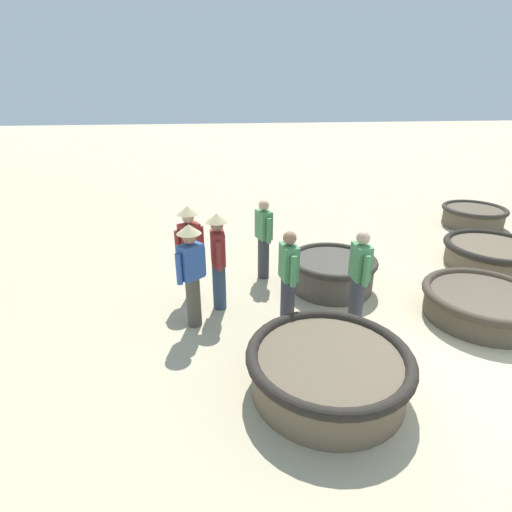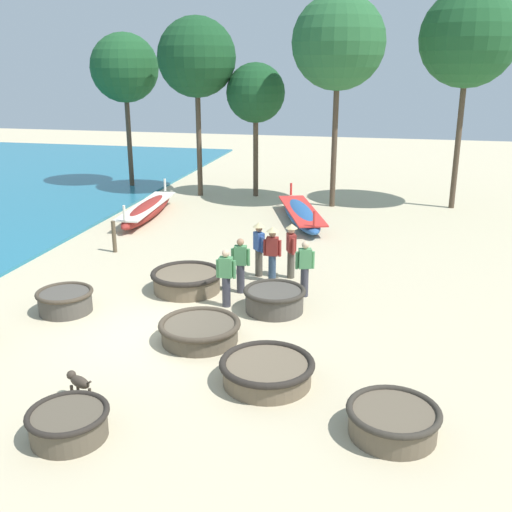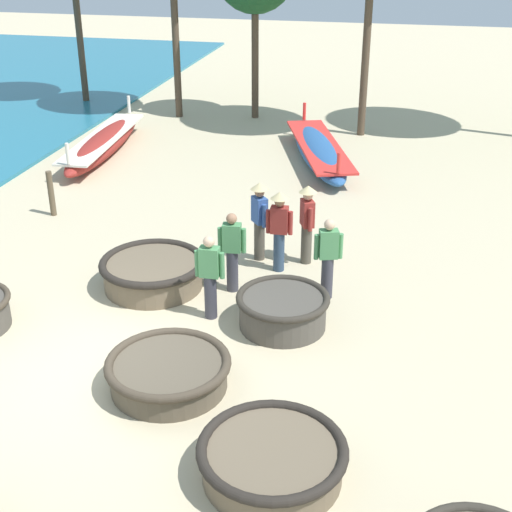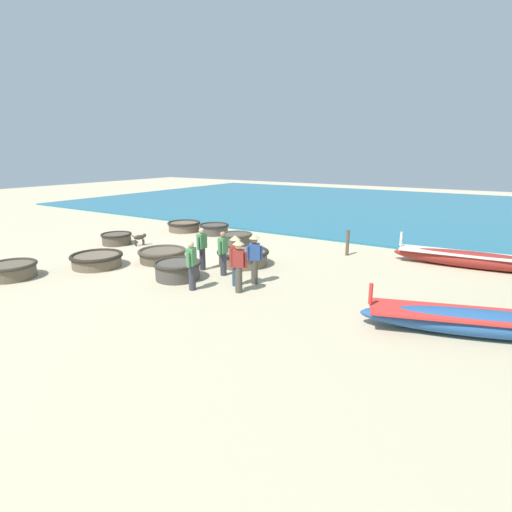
# 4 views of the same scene
# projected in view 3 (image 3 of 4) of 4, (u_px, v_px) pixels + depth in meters

# --- Properties ---
(ground_plane) EXTENTS (80.00, 80.00, 0.00)m
(ground_plane) POSITION_uv_depth(u_px,v_px,m) (105.00, 369.00, 11.20)
(ground_plane) COLOR #C6B793
(coracle_upturned) EXTENTS (2.02, 2.02, 0.59)m
(coracle_upturned) POSITION_uv_depth(u_px,v_px,m) (153.00, 272.00, 13.54)
(coracle_upturned) COLOR brown
(coracle_upturned) RESTS_ON ground
(coracle_far_right) EXTENTS (1.93, 1.93, 0.51)m
(coracle_far_right) POSITION_uv_depth(u_px,v_px,m) (272.00, 459.00, 8.97)
(coracle_far_right) COLOR brown
(coracle_far_right) RESTS_ON ground
(coracle_front_left) EXTENTS (1.90, 1.90, 0.49)m
(coracle_front_left) POSITION_uv_depth(u_px,v_px,m) (169.00, 371.00, 10.69)
(coracle_front_left) COLOR brown
(coracle_front_left) RESTS_ON ground
(coracle_center) EXTENTS (1.62, 1.62, 0.61)m
(coracle_center) POSITION_uv_depth(u_px,v_px,m) (283.00, 309.00, 12.24)
(coracle_center) COLOR #4C473F
(coracle_center) RESTS_ON ground
(long_boat_blue_hull) EXTENTS (2.80, 5.68, 1.08)m
(long_boat_blue_hull) POSITION_uv_depth(u_px,v_px,m) (319.00, 151.00, 20.41)
(long_boat_blue_hull) COLOR #285693
(long_boat_blue_hull) RESTS_ON ground
(long_boat_white_hull) EXTENTS (1.36, 5.80, 1.13)m
(long_boat_white_hull) POSITION_uv_depth(u_px,v_px,m) (103.00, 144.00, 21.01)
(long_boat_white_hull) COLOR maroon
(long_boat_white_hull) RESTS_ON ground
(fisherman_crouching) EXTENTS (0.36, 0.49, 1.67)m
(fisherman_crouching) POSITION_uv_depth(u_px,v_px,m) (307.00, 219.00, 14.22)
(fisherman_crouching) COLOR #4C473D
(fisherman_crouching) RESTS_ON ground
(fisherman_hauling) EXTENTS (0.53, 0.22, 1.57)m
(fisherman_hauling) POSITION_uv_depth(u_px,v_px,m) (210.00, 275.00, 12.29)
(fisherman_hauling) COLOR #383842
(fisherman_hauling) RESTS_ON ground
(fisherman_standing_right) EXTENTS (0.53, 0.25, 1.57)m
(fisherman_standing_right) POSITION_uv_depth(u_px,v_px,m) (232.00, 250.00, 13.20)
(fisherman_standing_right) COLOR #383842
(fisherman_standing_right) RESTS_ON ground
(fisherman_standing_left) EXTENTS (0.53, 0.36, 1.67)m
(fisherman_standing_left) POSITION_uv_depth(u_px,v_px,m) (279.00, 226.00, 13.90)
(fisherman_standing_left) COLOR #2D425B
(fisherman_standing_left) RESTS_ON ground
(fisherman_by_coracle) EXTENTS (0.51, 0.31, 1.57)m
(fisherman_by_coracle) POSITION_uv_depth(u_px,v_px,m) (328.00, 257.00, 12.95)
(fisherman_by_coracle) COLOR #383842
(fisherman_by_coracle) RESTS_ON ground
(fisherman_with_hat) EXTENTS (0.38, 0.43, 1.67)m
(fisherman_with_hat) POSITION_uv_depth(u_px,v_px,m) (259.00, 216.00, 14.37)
(fisherman_with_hat) COLOR #4C473D
(fisherman_with_hat) RESTS_ON ground
(mooring_post_inland) EXTENTS (0.14, 0.14, 1.09)m
(mooring_post_inland) POSITION_uv_depth(u_px,v_px,m) (51.00, 194.00, 16.68)
(mooring_post_inland) COLOR brown
(mooring_post_inland) RESTS_ON ground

